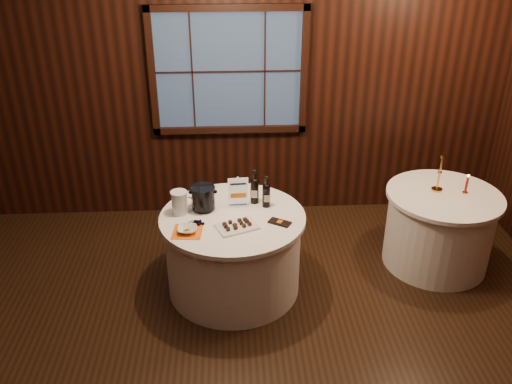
{
  "coord_description": "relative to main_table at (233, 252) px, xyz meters",
  "views": [
    {
      "loc": [
        -0.01,
        -3.09,
        3.14
      ],
      "look_at": [
        0.2,
        0.9,
        1.05
      ],
      "focal_mm": 38.0,
      "sensor_mm": 36.0,
      "label": 1
    }
  ],
  "objects": [
    {
      "name": "main_table",
      "position": [
        0.0,
        0.0,
        0.0
      ],
      "size": [
        1.28,
        1.28,
        0.77
      ],
      "color": "white",
      "rests_on": "ground"
    },
    {
      "name": "chocolate_box",
      "position": [
        0.4,
        -0.15,
        0.39
      ],
      "size": [
        0.21,
        0.18,
        0.02
      ],
      "primitive_type": "cube",
      "rotation": [
        0.0,
        0.0,
        -0.55
      ],
      "color": "black",
      "rests_on": "main_table"
    },
    {
      "name": "port_bottle_right",
      "position": [
        0.31,
        0.15,
        0.51
      ],
      "size": [
        0.07,
        0.07,
        0.3
      ],
      "rotation": [
        0.0,
        0.0,
        0.07
      ],
      "color": "black",
      "rests_on": "main_table"
    },
    {
      "name": "orange_napkin",
      "position": [
        -0.38,
        -0.25,
        0.38
      ],
      "size": [
        0.26,
        0.26,
        0.0
      ],
      "primitive_type": "cube",
      "rotation": [
        0.0,
        0.0,
        -0.08
      ],
      "color": "orange",
      "rests_on": "main_table"
    },
    {
      "name": "back_wall",
      "position": [
        0.0,
        1.48,
        1.16
      ],
      "size": [
        6.0,
        0.1,
        3.0
      ],
      "color": "black",
      "rests_on": "ground"
    },
    {
      "name": "chocolate_plate",
      "position": [
        0.04,
        -0.2,
        0.4
      ],
      "size": [
        0.39,
        0.33,
        0.05
      ],
      "rotation": [
        0.0,
        0.0,
        0.38
      ],
      "color": "white",
      "rests_on": "main_table"
    },
    {
      "name": "cracker_bowl",
      "position": [
        -0.38,
        -0.25,
        0.41
      ],
      "size": [
        0.16,
        0.16,
        0.04
      ],
      "primitive_type": "imported",
      "rotation": [
        0.0,
        0.0,
        -0.03
      ],
      "color": "white",
      "rests_on": "orange_napkin"
    },
    {
      "name": "sign_stand",
      "position": [
        0.06,
        0.18,
        0.48
      ],
      "size": [
        0.18,
        0.1,
        0.29
      ],
      "rotation": [
        0.0,
        0.0,
        0.08
      ],
      "color": "silver",
      "rests_on": "main_table"
    },
    {
      "name": "ground",
      "position": [
        0.0,
        -1.0,
        -0.39
      ],
      "size": [
        6.0,
        6.0,
        0.0
      ],
      "primitive_type": "plane",
      "color": "black",
      "rests_on": "ground"
    },
    {
      "name": "grape_bunch",
      "position": [
        -0.3,
        -0.13,
        0.4
      ],
      "size": [
        0.17,
        0.07,
        0.04
      ],
      "rotation": [
        0.0,
        0.0,
        -0.12
      ],
      "color": "black",
      "rests_on": "main_table"
    },
    {
      "name": "port_bottle_left",
      "position": [
        0.2,
        0.23,
        0.52
      ],
      "size": [
        0.08,
        0.08,
        0.32
      ],
      "rotation": [
        0.0,
        0.0,
        -0.14
      ],
      "color": "black",
      "rests_on": "main_table"
    },
    {
      "name": "red_candle",
      "position": [
        2.19,
        0.3,
        0.46
      ],
      "size": [
        0.05,
        0.05,
        0.19
      ],
      "color": "#C68A3E",
      "rests_on": "side_table"
    },
    {
      "name": "side_table",
      "position": [
        2.0,
        0.3,
        0.0
      ],
      "size": [
        1.08,
        1.08,
        0.77
      ],
      "color": "white",
      "rests_on": "ground"
    },
    {
      "name": "brass_candlestick",
      "position": [
        1.95,
        0.37,
        0.52
      ],
      "size": [
        0.1,
        0.1,
        0.37
      ],
      "color": "#C68A3E",
      "rests_on": "side_table"
    },
    {
      "name": "ice_bucket",
      "position": [
        -0.25,
        0.12,
        0.5
      ],
      "size": [
        0.22,
        0.22,
        0.22
      ],
      "color": "black",
      "rests_on": "main_table"
    },
    {
      "name": "glass_pitcher",
      "position": [
        -0.46,
        0.07,
        0.49
      ],
      "size": [
        0.19,
        0.15,
        0.21
      ],
      "rotation": [
        0.0,
        0.0,
        0.11
      ],
      "color": "silver",
      "rests_on": "main_table"
    }
  ]
}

